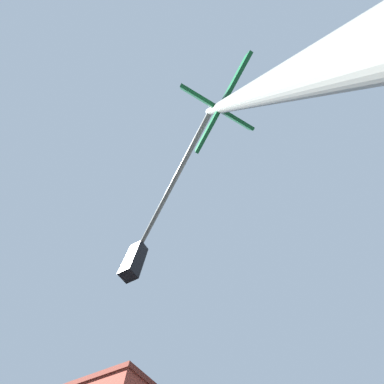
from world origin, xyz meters
TOP-DOWN VIEW (x-y plane):
  - traffic_signal_near at (-5.93, -5.74)m, footprint 2.28×3.30m

SIDE VIEW (x-z plane):
  - traffic_signal_near at x=-5.93m, z-range 1.12..6.43m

